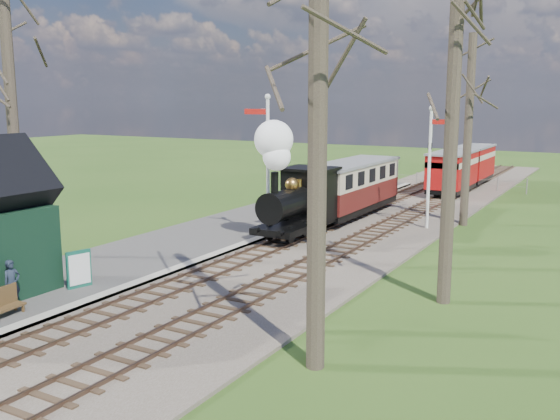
{
  "coord_description": "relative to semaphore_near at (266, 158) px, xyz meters",
  "views": [
    {
      "loc": [
        12.42,
        -5.99,
        6.03
      ],
      "look_at": [
        0.17,
        15.48,
        1.6
      ],
      "focal_mm": 40.0,
      "sensor_mm": 36.0,
      "label": 1
    }
  ],
  "objects": [
    {
      "name": "distant_hills",
      "position": [
        2.17,
        48.38,
        -19.83
      ],
      "size": [
        114.4,
        48.0,
        22.02
      ],
      "color": "#385B23",
      "rests_on": "ground"
    },
    {
      "name": "ballast_bed",
      "position": [
        2.07,
        6.0,
        -3.57
      ],
      "size": [
        8.0,
        60.0,
        0.1
      ],
      "primitive_type": "cube",
      "color": "brown",
      "rests_on": "ground"
    },
    {
      "name": "track_near",
      "position": [
        0.77,
        6.0,
        -3.52
      ],
      "size": [
        1.6,
        60.0,
        0.15
      ],
      "color": "brown",
      "rests_on": "ground"
    },
    {
      "name": "track_far",
      "position": [
        3.37,
        6.0,
        -3.52
      ],
      "size": [
        1.6,
        60.0,
        0.15
      ],
      "color": "brown",
      "rests_on": "ground"
    },
    {
      "name": "platform",
      "position": [
        -2.73,
        -2.0,
        -3.52
      ],
      "size": [
        5.0,
        44.0,
        0.2
      ],
      "primitive_type": "cube",
      "color": "#474442",
      "rests_on": "ground"
    },
    {
      "name": "coping_strip",
      "position": [
        -0.43,
        -2.0,
        -3.52
      ],
      "size": [
        0.4,
        44.0,
        0.21
      ],
      "primitive_type": "cube",
      "color": "#B2AD9E",
      "rests_on": "ground"
    },
    {
      "name": "semaphore_near",
      "position": [
        0.0,
        0.0,
        0.0
      ],
      "size": [
        1.22,
        0.24,
        6.22
      ],
      "color": "silver",
      "rests_on": "ground"
    },
    {
      "name": "semaphore_far",
      "position": [
        5.14,
        6.0,
        -0.27
      ],
      "size": [
        1.22,
        0.24,
        5.72
      ],
      "color": "silver",
      "rests_on": "ground"
    },
    {
      "name": "bare_trees",
      "position": [
        2.1,
        -5.9,
        1.59
      ],
      "size": [
        15.51,
        22.39,
        12.0
      ],
      "color": "#382D23",
      "rests_on": "ground"
    },
    {
      "name": "fence_line",
      "position": [
        1.07,
        20.0,
        -3.07
      ],
      "size": [
        12.6,
        0.08,
        1.0
      ],
      "color": "slate",
      "rests_on": "ground"
    },
    {
      "name": "locomotive",
      "position": [
        0.76,
        1.05,
        -1.34
      ],
      "size": [
        2.0,
        4.67,
        5.0
      ],
      "color": "black",
      "rests_on": "ground"
    },
    {
      "name": "coach",
      "position": [
        0.77,
        7.12,
        -1.95
      ],
      "size": [
        2.33,
        8.0,
        2.46
      ],
      "color": "black",
      "rests_on": "ground"
    },
    {
      "name": "red_carriage_a",
      "position": [
        3.37,
        16.91,
        -2.08
      ],
      "size": [
        2.13,
        5.27,
        2.24
      ],
      "color": "black",
      "rests_on": "ground"
    },
    {
      "name": "red_carriage_b",
      "position": [
        3.37,
        22.41,
        -2.08
      ],
      "size": [
        2.13,
        5.27,
        2.24
      ],
      "color": "black",
      "rests_on": "ground"
    },
    {
      "name": "sign_board",
      "position": [
        -1.58,
        -8.77,
        -2.83
      ],
      "size": [
        0.3,
        0.8,
        1.18
      ],
      "color": "#104E3D",
      "rests_on": "platform"
    },
    {
      "name": "person",
      "position": [
        -1.75,
        -11.05,
        -2.73
      ],
      "size": [
        0.37,
        0.53,
        1.38
      ],
      "primitive_type": "imported",
      "rotation": [
        0.0,
        0.0,
        1.49
      ],
      "color": "#1B2432",
      "rests_on": "platform"
    }
  ]
}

